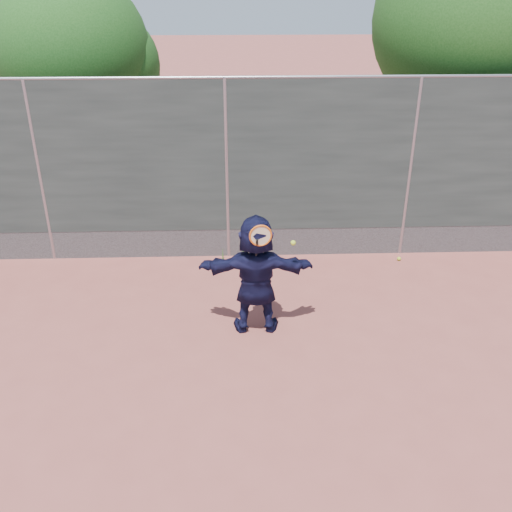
{
  "coord_description": "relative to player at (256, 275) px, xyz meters",
  "views": [
    {
      "loc": [
        0.16,
        -5.36,
        4.47
      ],
      "look_at": [
        0.39,
        1.26,
        1.11
      ],
      "focal_mm": 40.0,
      "sensor_mm": 36.0,
      "label": 1
    }
  ],
  "objects": [
    {
      "name": "tree_left",
      "position": [
        -3.24,
        5.29,
        2.1
      ],
      "size": [
        3.15,
        3.0,
        4.53
      ],
      "color": "#382314",
      "rests_on": "ground"
    },
    {
      "name": "player",
      "position": [
        0.0,
        0.0,
        0.0
      ],
      "size": [
        1.56,
        0.51,
        1.67
      ],
      "primitive_type": "imported",
      "rotation": [
        0.0,
        0.0,
        3.13
      ],
      "color": "black",
      "rests_on": "ground"
    },
    {
      "name": "ball_ground",
      "position": [
        2.52,
        1.94,
        -0.8
      ],
      "size": [
        0.07,
        0.07,
        0.07
      ],
      "primitive_type": "sphere",
      "color": "#B8D22E",
      "rests_on": "ground"
    },
    {
      "name": "swing_action",
      "position": [
        0.09,
        -0.19,
        0.63
      ],
      "size": [
        0.6,
        0.16,
        0.51
      ],
      "color": "#DD5E14",
      "rests_on": "ground"
    },
    {
      "name": "weed_clump",
      "position": [
        -0.1,
        2.12,
        -0.7
      ],
      "size": [
        0.68,
        0.07,
        0.3
      ],
      "color": "#387226",
      "rests_on": "ground"
    },
    {
      "name": "ground",
      "position": [
        -0.39,
        -1.26,
        -0.83
      ],
      "size": [
        80.0,
        80.0,
        0.0
      ],
      "primitive_type": "plane",
      "color": "#9E4C42",
      "rests_on": "ground"
    },
    {
      "name": "fence",
      "position": [
        -0.39,
        2.24,
        0.75
      ],
      "size": [
        20.0,
        0.06,
        3.03
      ],
      "color": "#38423D",
      "rests_on": "ground"
    },
    {
      "name": "tree_right",
      "position": [
        4.29,
        4.49,
        2.66
      ],
      "size": [
        3.78,
        3.6,
        5.39
      ],
      "color": "#382314",
      "rests_on": "ground"
    }
  ]
}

